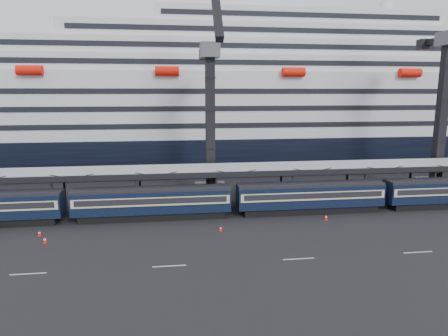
# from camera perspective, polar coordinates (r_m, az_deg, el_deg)

# --- Properties ---
(ground) EXTENTS (260.00, 260.00, 0.00)m
(ground) POSITION_cam_1_polar(r_m,az_deg,el_deg) (48.09, 25.35, -8.88)
(ground) COLOR black
(ground) RESTS_ON ground
(train) EXTENTS (133.05, 3.00, 4.05)m
(train) POSITION_cam_1_polar(r_m,az_deg,el_deg) (53.76, 15.60, -3.75)
(train) COLOR black
(train) RESTS_ON ground
(canopy) EXTENTS (130.00, 6.25, 5.53)m
(canopy) POSITION_cam_1_polar(r_m,az_deg,el_deg) (58.60, 18.42, 0.32)
(canopy) COLOR #93959A
(canopy) RESTS_ON ground
(cruise_ship) EXTENTS (214.09, 28.84, 34.00)m
(cruise_ship) POSITION_cam_1_polar(r_m,az_deg,el_deg) (87.31, 8.85, 8.70)
(cruise_ship) COLOR black
(cruise_ship) RESTS_ON ground
(crane_dark_near) EXTENTS (4.50, 17.75, 35.08)m
(crane_dark_near) POSITION_cam_1_polar(r_m,az_deg,el_deg) (56.75, -1.95, 7.34)
(crane_dark_near) COLOR #4A4C52
(crane_dark_near) RESTS_ON ground
(crane_dark_mid) EXTENTS (4.50, 18.24, 39.64)m
(crane_dark_mid) POSITION_cam_1_polar(r_m,az_deg,el_deg) (68.63, 28.96, 7.81)
(crane_dark_mid) COLOR #4A4C52
(crane_dark_mid) RESTS_ON ground
(traffic_cone_a) EXTENTS (0.38, 0.38, 0.76)m
(traffic_cone_a) POSITION_cam_1_polar(r_m,az_deg,el_deg) (45.65, -24.23, -9.32)
(traffic_cone_a) COLOR #F51607
(traffic_cone_a) RESTS_ON ground
(traffic_cone_b) EXTENTS (0.34, 0.34, 0.69)m
(traffic_cone_b) POSITION_cam_1_polar(r_m,az_deg,el_deg) (48.07, -24.88, -8.42)
(traffic_cone_b) COLOR #F51607
(traffic_cone_b) RESTS_ON ground
(traffic_cone_c) EXTENTS (0.34, 0.34, 0.67)m
(traffic_cone_c) POSITION_cam_1_polar(r_m,az_deg,el_deg) (45.14, -0.49, -8.61)
(traffic_cone_c) COLOR #F51607
(traffic_cone_c) RESTS_ON ground
(traffic_cone_d) EXTENTS (0.38, 0.38, 0.77)m
(traffic_cone_d) POSITION_cam_1_polar(r_m,az_deg,el_deg) (50.41, 14.38, -6.81)
(traffic_cone_d) COLOR #F51607
(traffic_cone_d) RESTS_ON ground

